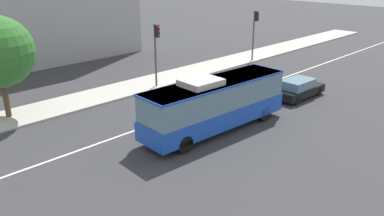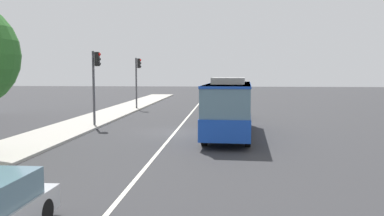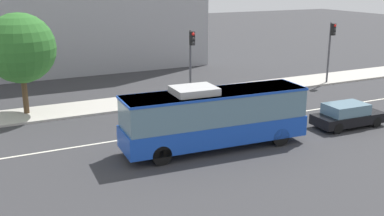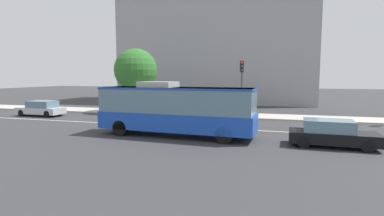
{
  "view_description": "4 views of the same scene",
  "coord_description": "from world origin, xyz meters",
  "px_view_note": "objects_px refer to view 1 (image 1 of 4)",
  "views": [
    {
      "loc": [
        -17.38,
        -17.84,
        9.61
      ],
      "look_at": [
        -1.09,
        -1.46,
        0.95
      ],
      "focal_mm": 36.18,
      "sensor_mm": 36.0,
      "label": 1
    },
    {
      "loc": [
        -24.47,
        -3.1,
        3.76
      ],
      "look_at": [
        -1.1,
        -1.16,
        1.64
      ],
      "focal_mm": 37.14,
      "sensor_mm": 36.0,
      "label": 2
    },
    {
      "loc": [
        -12.3,
        -23.62,
        8.86
      ],
      "look_at": [
        -1.01,
        -0.64,
        1.52
      ],
      "focal_mm": 43.05,
      "sensor_mm": 36.0,
      "label": 3
    },
    {
      "loc": [
        5.18,
        -20.88,
        3.78
      ],
      "look_at": [
        -0.42,
        -1.68,
        1.65
      ],
      "focal_mm": 27.64,
      "sensor_mm": 36.0,
      "label": 4
    }
  ],
  "objects_px": {
    "sedan_black": "(299,89)",
    "traffic_light_near_corner": "(156,45)",
    "transit_bus": "(215,102)",
    "traffic_light_mid_block": "(255,27)"
  },
  "relations": [
    {
      "from": "transit_bus",
      "to": "traffic_light_mid_block",
      "type": "bearing_deg",
      "value": 32.53
    },
    {
      "from": "sedan_black",
      "to": "traffic_light_near_corner",
      "type": "height_order",
      "value": "traffic_light_near_corner"
    },
    {
      "from": "transit_bus",
      "to": "traffic_light_near_corner",
      "type": "height_order",
      "value": "traffic_light_near_corner"
    },
    {
      "from": "sedan_black",
      "to": "traffic_light_near_corner",
      "type": "xyz_separation_m",
      "value": [
        -5.96,
        9.46,
        2.84
      ]
    },
    {
      "from": "sedan_black",
      "to": "transit_bus",
      "type": "bearing_deg",
      "value": 179.4
    },
    {
      "from": "transit_bus",
      "to": "sedan_black",
      "type": "bearing_deg",
      "value": 0.61
    },
    {
      "from": "transit_bus",
      "to": "traffic_light_near_corner",
      "type": "distance_m",
      "value": 9.73
    },
    {
      "from": "traffic_light_near_corner",
      "to": "traffic_light_mid_block",
      "type": "bearing_deg",
      "value": 87.92
    },
    {
      "from": "transit_bus",
      "to": "sedan_black",
      "type": "height_order",
      "value": "transit_bus"
    },
    {
      "from": "traffic_light_near_corner",
      "to": "traffic_light_mid_block",
      "type": "distance_m",
      "value": 12.97
    }
  ]
}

